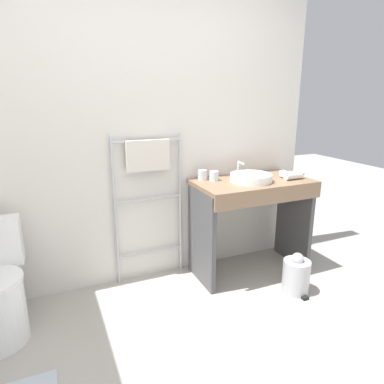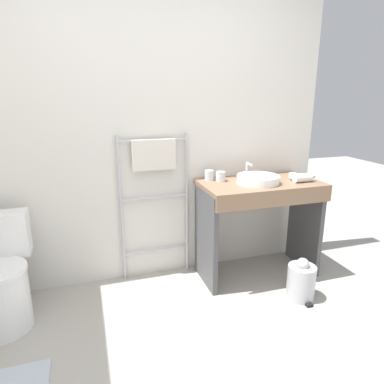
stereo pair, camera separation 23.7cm
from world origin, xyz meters
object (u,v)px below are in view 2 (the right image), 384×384
Objects in this scene: towel_radiator at (154,175)px; sink_basin at (258,179)px; hair_dryer at (303,177)px; cup_near_wall at (209,175)px; trash_bin at (301,281)px; cup_near_edge at (221,176)px.

towel_radiator is 3.55× the size of sink_basin.
hair_dryer is at bearing -15.92° from towel_radiator.
sink_basin is 4.14× the size of cup_near_wall.
towel_radiator is at bearing 144.77° from trash_bin.
cup_near_edge reaches higher than sink_basin.
towel_radiator is 5.91× the size of hair_dryer.
sink_basin is at bearing -30.03° from cup_near_edge.
towel_radiator is 1.43m from trash_bin.
trash_bin is (0.19, -0.43, -0.73)m from sink_basin.
cup_near_wall is 1.12m from trash_bin.
sink_basin is at bearing -32.08° from cup_near_wall.
cup_near_wall is at bearing 141.62° from cup_near_edge.
sink_basin is at bearing 113.35° from trash_bin.
towel_radiator is 14.69× the size of cup_near_wall.
towel_radiator is at bearing 161.57° from sink_basin.
cup_near_edge is at bearing 149.97° from sink_basin.
towel_radiator is 15.34× the size of cup_near_edge.
sink_basin is 0.41m from cup_near_wall.
sink_basin is 0.31m from cup_near_edge.
hair_dryer is at bearing -21.53° from cup_near_wall.
sink_basin is 1.02× the size of trash_bin.
towel_radiator reaches higher than hair_dryer.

